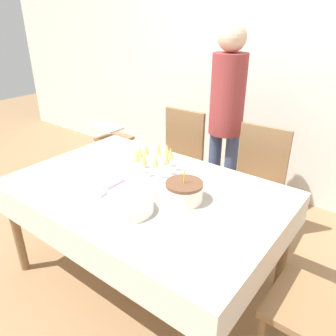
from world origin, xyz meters
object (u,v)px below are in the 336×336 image
dining_chair_far_right (255,182)px  dining_chair_far_left (178,159)px  champagne_tray (154,160)px  plate_stack_dessert (157,189)px  birthday_cake (184,192)px  person_standing (227,109)px  plate_stack_main (129,207)px  high_chair (113,145)px

dining_chair_far_right → dining_chair_far_left: bearing=-180.0°
champagne_tray → plate_stack_dessert: (0.20, -0.21, -0.07)m
birthday_cake → person_standing: bearing=105.9°
dining_chair_far_right → plate_stack_dessert: bearing=-106.9°
dining_chair_far_right → champagne_tray: size_ratio=2.63×
dining_chair_far_right → birthday_cake: dining_chair_far_right is taller
birthday_cake → person_standing: person_standing is taller
champagne_tray → plate_stack_dessert: 0.30m
plate_stack_main → dining_chair_far_right: bearing=77.0°
birthday_cake → plate_stack_dessert: birthday_cake is taller
birthday_cake → champagne_tray: bearing=153.9°
birthday_cake → plate_stack_main: 0.33m
dining_chair_far_right → birthday_cake: size_ratio=4.36×
birthday_cake → plate_stack_main: birthday_cake is taller
dining_chair_far_right → high_chair: bearing=-177.8°
dining_chair_far_right → birthday_cake: bearing=-95.7°
dining_chair_far_left → plate_stack_main: (0.49, -1.14, 0.24)m
dining_chair_far_right → person_standing: size_ratio=0.57×
dining_chair_far_right → plate_stack_main: 1.20m
plate_stack_dessert → person_standing: (-0.10, 1.03, 0.26)m
dining_chair_far_right → plate_stack_main: dining_chair_far_right is taller
dining_chair_far_left → person_standing: bearing=20.9°
person_standing → dining_chair_far_left: bearing=-159.1°
birthday_cake → high_chair: size_ratio=0.31×
dining_chair_far_left → birthday_cake: dining_chair_far_left is taller
plate_stack_main → plate_stack_dessert: 0.26m
dining_chair_far_left → plate_stack_dessert: 1.04m
champagne_tray → person_standing: size_ratio=0.22×
person_standing → high_chair: size_ratio=2.36×
plate_stack_dessert → person_standing: bearing=95.8°
person_standing → high_chair: bearing=-170.1°
birthday_cake → high_chair: bearing=151.1°
person_standing → high_chair: (-1.17, -0.21, -0.53)m
high_chair → person_standing: bearing=9.9°
dining_chair_far_left → high_chair: (-0.79, -0.06, -0.04)m
birthday_cake → plate_stack_dessert: 0.19m
plate_stack_dessert → high_chair: size_ratio=0.31×
person_standing → champagne_tray: bearing=-96.4°
champagne_tray → dining_chair_far_left: bearing=113.2°
dining_chair_far_left → high_chair: size_ratio=1.34×
dining_chair_far_left → champagne_tray: (0.29, -0.68, 0.30)m
dining_chair_far_left → dining_chair_far_right: same height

